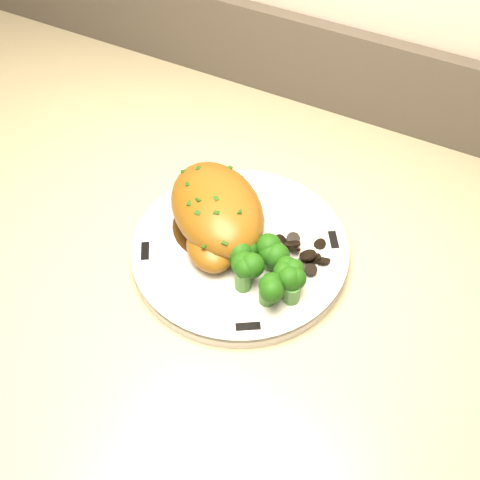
% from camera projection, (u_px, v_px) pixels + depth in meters
% --- Properties ---
extents(plate, '(0.31, 0.31, 0.02)m').
position_uv_depth(plate, '(240.00, 250.00, 0.66)').
color(plate, silver).
rests_on(plate, counter).
extents(rim_accent_0, '(0.02, 0.03, 0.00)m').
position_uv_depth(rim_accent_0, '(333.00, 240.00, 0.66)').
color(rim_accent_0, black).
rests_on(rim_accent_0, plate).
extents(rim_accent_1, '(0.03, 0.02, 0.00)m').
position_uv_depth(rim_accent_1, '(233.00, 179.00, 0.72)').
color(rim_accent_1, black).
rests_on(rim_accent_1, plate).
extents(rim_accent_2, '(0.02, 0.03, 0.00)m').
position_uv_depth(rim_accent_2, '(145.00, 251.00, 0.65)').
color(rim_accent_2, black).
rests_on(rim_accent_2, plate).
extents(rim_accent_3, '(0.03, 0.02, 0.00)m').
position_uv_depth(rim_accent_3, '(248.00, 327.00, 0.59)').
color(rim_accent_3, black).
rests_on(rim_accent_3, plate).
extents(gravy_pool, '(0.10, 0.10, 0.00)m').
position_uv_depth(gravy_pool, '(218.00, 225.00, 0.68)').
color(gravy_pool, '#3E240B').
rests_on(gravy_pool, plate).
extents(chicken_breast, '(0.17, 0.17, 0.06)m').
position_uv_depth(chicken_breast, '(216.00, 213.00, 0.65)').
color(chicken_breast, '#8D5A18').
rests_on(chicken_breast, plate).
extents(mushroom_pile, '(0.07, 0.05, 0.02)m').
position_uv_depth(mushroom_pile, '(290.00, 252.00, 0.65)').
color(mushroom_pile, black).
rests_on(mushroom_pile, plate).
extents(broccoli_florets, '(0.09, 0.07, 0.04)m').
position_uv_depth(broccoli_florets, '(268.00, 270.00, 0.61)').
color(broccoli_florets, '#468136').
rests_on(broccoli_florets, plate).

